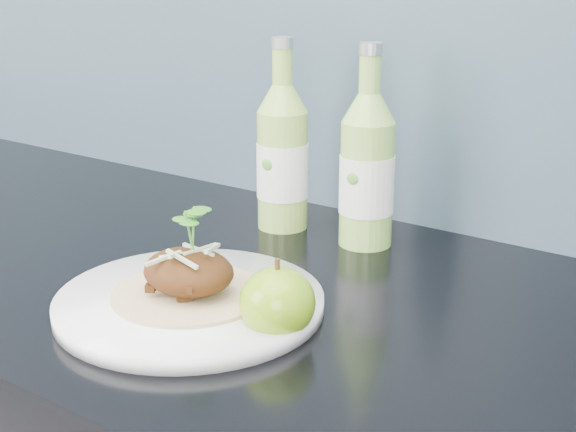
% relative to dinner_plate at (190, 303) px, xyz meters
% --- Properties ---
extents(dinner_plate, '(0.35, 0.35, 0.02)m').
position_rel_dinner_plate_xyz_m(dinner_plate, '(0.00, 0.00, 0.00)').
color(dinner_plate, white).
rests_on(dinner_plate, kitchen_counter).
extents(pork_taco, '(0.16, 0.16, 0.10)m').
position_rel_dinner_plate_xyz_m(pork_taco, '(-0.00, 0.00, 0.04)').
color(pork_taco, tan).
rests_on(pork_taco, dinner_plate).
extents(green_apple, '(0.07, 0.07, 0.08)m').
position_rel_dinner_plate_xyz_m(green_apple, '(0.11, 0.01, 0.03)').
color(green_apple, '#619710').
rests_on(green_apple, kitchen_counter).
extents(cider_bottle_left, '(0.07, 0.07, 0.25)m').
position_rel_dinner_plate_xyz_m(cider_bottle_left, '(-0.08, 0.27, 0.09)').
color(cider_bottle_left, '#9AC752').
rests_on(cider_bottle_left, kitchen_counter).
extents(cider_bottle_right, '(0.07, 0.07, 0.25)m').
position_rel_dinner_plate_xyz_m(cider_bottle_right, '(0.04, 0.27, 0.09)').
color(cider_bottle_right, '#92C953').
rests_on(cider_bottle_right, kitchen_counter).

